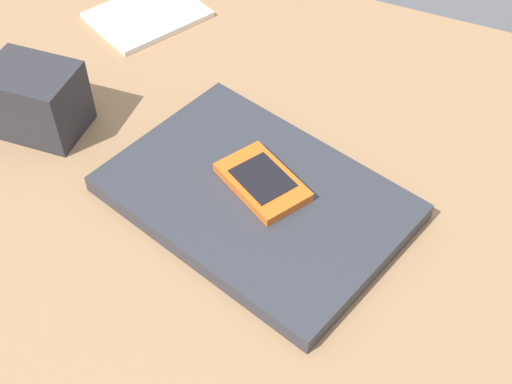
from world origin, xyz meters
TOP-DOWN VIEW (x-y plane):
  - desk_surface at (0.00, 0.00)cm, footprint 120.00×80.00cm
  - laptop_closed at (3.31, 4.64)cm, footprint 36.79×30.26cm
  - cell_phone_on_laptop at (3.04, 3.51)cm, footprint 11.99×10.53cm
  - desk_organizer at (32.53, 3.77)cm, footprint 11.04×8.62cm
  - notepad at (32.74, -22.05)cm, footprint 17.85×19.27cm

SIDE VIEW (x-z plane):
  - desk_surface at x=0.00cm, z-range 0.00..3.00cm
  - notepad at x=32.74cm, z-range 3.00..3.80cm
  - laptop_closed at x=3.31cm, z-range 3.00..5.11cm
  - cell_phone_on_laptop at x=3.04cm, z-range 5.08..6.30cm
  - desk_organizer at x=32.53cm, z-range 3.00..11.62cm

